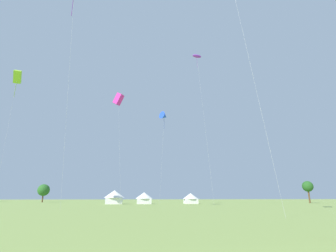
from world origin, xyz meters
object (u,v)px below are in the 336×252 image
Objects in this scene: festival_tent_center at (191,198)px; kite_purple_parafoil at (197,57)px; tree_distant_right at (308,187)px; festival_tent_right at (144,197)px; tree_distant_left at (44,190)px; kite_blue_delta at (164,116)px; kite_magenta_box at (118,99)px; kite_lime_box at (17,77)px; festival_tent_left at (114,196)px.

kite_purple_parafoil is at bearing -97.45° from festival_tent_center.
kite_purple_parafoil is 50.83m from tree_distant_right.
tree_distant_left is (-32.03, 26.89, 2.36)m from festival_tent_right.
kite_blue_delta is 5.64× the size of festival_tent_center.
kite_purple_parafoil is 1.19× the size of kite_magenta_box.
kite_lime_box is at bearing -155.71° from kite_blue_delta.
festival_tent_right is 1.07× the size of festival_tent_center.
tree_distant_right is at bearing 8.92° from kite_blue_delta.
festival_tent_left is (0.02, 6.31, -23.30)m from kite_magenta_box.
kite_lime_box is 47.74m from festival_tent_center.
kite_lime_box is at bearing -144.73° from festival_tent_right.
festival_tent_center is (12.02, 0.00, -0.10)m from festival_tent_right.
festival_tent_center is 0.69× the size of tree_distant_left.
festival_tent_left is 55.04m from tree_distant_right.
kite_purple_parafoil reaches higher than kite_blue_delta.
kite_blue_delta reaches higher than tree_distant_right.
kite_purple_parafoil is 7.34× the size of festival_tent_right.
kite_lime_box reaches higher than festival_tent_right.
tree_distant_right is (43.24, 6.79, -17.18)m from kite_blue_delta.
kite_purple_parafoil reaches higher than tree_distant_left.
tree_distant_left reaches higher than festival_tent_center.
kite_magenta_box is at bearing 32.96° from kite_lime_box.
kite_purple_parafoil is 1.39× the size of kite_blue_delta.
festival_tent_center is at bearing 31.37° from kite_blue_delta.
kite_lime_box is at bearing 179.48° from kite_purple_parafoil.
festival_tent_center is (19.38, 0.00, -0.36)m from festival_tent_left.
kite_purple_parafoil is 5.13× the size of tree_distant_right.
kite_blue_delta is 5.29× the size of festival_tent_right.
tree_distant_right is (47.57, 2.10, 3.04)m from festival_tent_right.
kite_magenta_box is at bearing -90.15° from festival_tent_left.
tree_distant_left is at bearing 132.53° from festival_tent_left.
kite_purple_parafoil is 36.32m from kite_lime_box.
kite_blue_delta is 3.70× the size of tree_distant_right.
kite_magenta_box is 4.54× the size of tree_distant_left.
festival_tent_left is at bearing 132.19° from kite_purple_parafoil.
kite_lime_box is at bearing -135.38° from festival_tent_left.
kite_magenta_box is 31.24m from festival_tent_center.
kite_purple_parafoil is 1.26× the size of kite_lime_box.
festival_tent_center is at bearing 0.00° from festival_tent_left.
kite_purple_parafoil reaches higher than festival_tent_center.
tree_distant_left is (-24.65, 33.20, -21.20)m from kite_magenta_box.
kite_blue_delta reaches higher than festival_tent_center.
kite_magenta_box reaches higher than tree_distant_left.
kite_lime_box is at bearing -164.45° from tree_distant_right.
kite_lime_box is at bearing -82.38° from tree_distant_left.
festival_tent_left is 0.82× the size of tree_distant_right.
kite_purple_parafoil is 7.82× the size of festival_tent_center.
kite_lime_box is 6.19× the size of festival_tent_center.
kite_magenta_box is 59.26m from tree_distant_right.
tree_distant_right is at bearing 2.19° from festival_tent_left.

